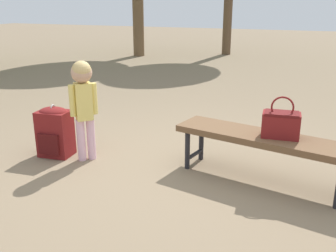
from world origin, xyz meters
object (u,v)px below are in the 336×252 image
at_px(backpack_large, 55,130).
at_px(park_bench, 262,141).
at_px(child_standing, 83,95).
at_px(handbag, 281,123).

bearing_deg(backpack_large, park_bench, -175.60).
height_order(child_standing, backpack_large, child_standing).
distance_m(park_bench, backpack_large, 2.15).
xyz_separation_m(park_bench, backpack_large, (2.14, 0.16, -0.11)).
bearing_deg(handbag, backpack_large, 3.91).
bearing_deg(park_bench, handbag, 176.73).
distance_m(park_bench, child_standing, 1.80).
bearing_deg(handbag, child_standing, 4.13).
xyz_separation_m(handbag, backpack_large, (2.28, 0.16, -0.29)).
distance_m(handbag, backpack_large, 2.31).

